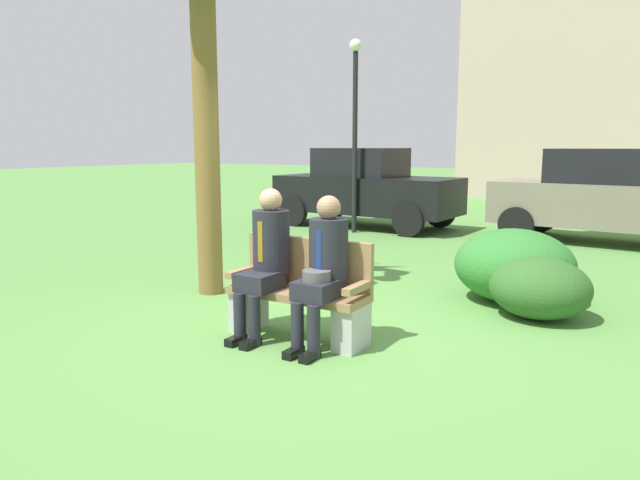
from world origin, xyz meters
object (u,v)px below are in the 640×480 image
(shrub_mid_lawn, at_px, (513,259))
(seated_man_left, at_px, (266,255))
(park_bench, at_px, (300,295))
(seated_man_right, at_px, (323,264))
(shrub_far_lawn, at_px, (514,266))
(palm_tree_tall, at_px, (201,2))
(shrub_near_bench, at_px, (540,288))
(parked_car_near, at_px, (365,188))
(street_lamp, at_px, (355,117))
(parked_car_far, at_px, (607,197))

(shrub_mid_lawn, bearing_deg, seated_man_left, -114.10)
(park_bench, xyz_separation_m, seated_man_right, (0.31, -0.12, 0.34))
(shrub_far_lawn, bearing_deg, shrub_mid_lawn, 103.53)
(palm_tree_tall, distance_m, shrub_mid_lawn, 4.82)
(shrub_near_bench, distance_m, parked_car_near, 6.94)
(seated_man_left, bearing_deg, seated_man_right, -0.87)
(seated_man_right, bearing_deg, parked_car_near, 113.88)
(park_bench, height_order, seated_man_right, seated_man_right)
(seated_man_right, xyz_separation_m, street_lamp, (-2.94, 6.20, 1.56))
(park_bench, relative_size, palm_tree_tall, 0.29)
(park_bench, distance_m, palm_tree_tall, 3.51)
(park_bench, relative_size, shrub_mid_lawn, 1.31)
(seated_man_right, relative_size, parked_car_near, 0.33)
(shrub_near_bench, bearing_deg, shrub_mid_lawn, 112.69)
(seated_man_right, relative_size, street_lamp, 0.35)
(park_bench, xyz_separation_m, shrub_mid_lawn, (1.17, 3.15, -0.08))
(park_bench, distance_m, seated_man_right, 0.48)
(palm_tree_tall, height_order, shrub_near_bench, palm_tree_tall)
(shrub_near_bench, height_order, shrub_far_lawn, shrub_far_lawn)
(seated_man_left, xyz_separation_m, seated_man_right, (0.61, -0.01, -0.02))
(park_bench, bearing_deg, shrub_mid_lawn, 69.70)
(seated_man_right, bearing_deg, shrub_far_lawn, 65.87)
(palm_tree_tall, distance_m, shrub_far_lawn, 4.53)
(parked_car_near, bearing_deg, park_bench, -67.94)
(seated_man_left, height_order, seated_man_right, seated_man_left)
(shrub_far_lawn, height_order, parked_car_far, parked_car_far)
(park_bench, relative_size, street_lamp, 0.35)
(seated_man_left, distance_m, shrub_mid_lawn, 3.60)
(shrub_far_lawn, relative_size, parked_car_near, 0.33)
(street_lamp, bearing_deg, shrub_near_bench, -44.71)
(parked_car_far, bearing_deg, park_bench, -104.47)
(parked_car_near, bearing_deg, seated_man_left, -70.35)
(parked_car_far, bearing_deg, street_lamp, -166.27)
(parked_car_far, bearing_deg, seated_man_right, -101.89)
(shrub_mid_lawn, distance_m, parked_car_far, 4.11)
(seated_man_right, relative_size, shrub_near_bench, 1.31)
(parked_car_far, bearing_deg, shrub_near_bench, -90.99)
(seated_man_right, bearing_deg, shrub_near_bench, 52.23)
(seated_man_left, relative_size, street_lamp, 0.36)
(street_lamp, bearing_deg, park_bench, -66.64)
(seated_man_right, distance_m, parked_car_near, 7.72)
(seated_man_right, xyz_separation_m, shrub_mid_lawn, (0.85, 3.27, -0.42))
(shrub_mid_lawn, height_order, parked_car_far, parked_car_far)
(parked_car_near, distance_m, street_lamp, 1.70)
(palm_tree_tall, height_order, street_lamp, palm_tree_tall)
(park_bench, distance_m, shrub_mid_lawn, 3.36)
(seated_man_left, relative_size, seated_man_right, 1.03)
(shrub_mid_lawn, xyz_separation_m, parked_car_far, (0.68, 4.02, 0.53))
(seated_man_right, bearing_deg, parked_car_far, 78.11)
(shrub_far_lawn, relative_size, street_lamp, 0.35)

